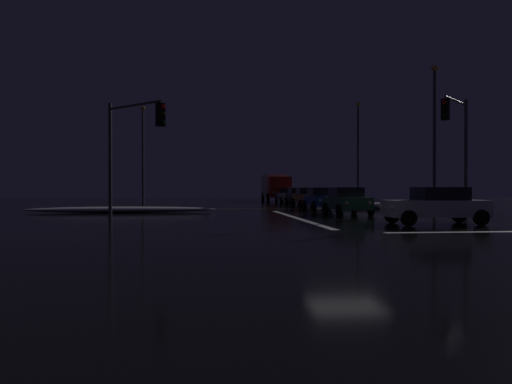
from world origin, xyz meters
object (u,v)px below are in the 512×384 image
at_px(traffic_signal_nw, 131,137).
at_px(streetlamp_right_far, 358,146).
at_px(streetlamp_right_near, 435,127).
at_px(sedan_blue, 322,198).
at_px(sedan_black, 299,196).
at_px(box_truck, 275,186).
at_px(sedan_orange, 308,197).
at_px(sedan_silver, 287,195).
at_px(traffic_signal_ne, 458,135).
at_px(streetlamp_left_far, 143,148).
at_px(sedan_white_crossing, 436,205).
at_px(sedan_green, 347,201).

height_order(traffic_signal_nw, streetlamp_right_far, streetlamp_right_far).
relative_size(streetlamp_right_near, streetlamp_right_far, 0.97).
height_order(sedan_blue, sedan_black, same).
bearing_deg(box_truck, streetlamp_right_near, -77.58).
height_order(streetlamp_right_near, streetlamp_right_far, streetlamp_right_far).
bearing_deg(streetlamp_right_far, sedan_blue, -117.69).
height_order(sedan_orange, streetlamp_right_near, streetlamp_right_near).
xyz_separation_m(box_truck, traffic_signal_nw, (-12.06, -34.48, 2.28)).
distance_m(sedan_black, sedan_silver, 6.16).
distance_m(sedan_blue, traffic_signal_ne, 11.45).
xyz_separation_m(box_truck, streetlamp_left_far, (-13.96, -12.08, 3.49)).
bearing_deg(sedan_orange, sedan_silver, 88.51).
bearing_deg(traffic_signal_ne, sedan_silver, 98.72).
distance_m(sedan_white_crossing, streetlamp_right_far, 27.60).
xyz_separation_m(sedan_orange, traffic_signal_ne, (4.53, -15.77, 3.50)).
relative_size(streetlamp_left_far, streetlamp_right_far, 0.92).
distance_m(sedan_silver, streetlamp_right_far, 9.29).
bearing_deg(traffic_signal_ne, sedan_black, 101.14).
height_order(sedan_green, traffic_signal_ne, traffic_signal_ne).
height_order(sedan_green, box_truck, box_truck).
height_order(sedan_blue, traffic_signal_ne, traffic_signal_ne).
bearing_deg(sedan_white_crossing, box_truck, 91.72).
bearing_deg(sedan_silver, streetlamp_left_far, -159.42).
distance_m(box_truck, sedan_white_crossing, 38.82).
xyz_separation_m(sedan_blue, box_truck, (0.33, 24.49, 0.91)).
xyz_separation_m(sedan_blue, sedan_orange, (0.29, 6.00, 0.00)).
distance_m(sedan_silver, sedan_white_crossing, 32.07).
relative_size(box_truck, traffic_signal_ne, 1.31).
distance_m(sedan_black, traffic_signal_nw, 25.06).
relative_size(sedan_silver, streetlamp_left_far, 0.48).
height_order(sedan_blue, sedan_silver, same).
distance_m(sedan_blue, sedan_orange, 6.00).
bearing_deg(traffic_signal_nw, sedan_blue, 40.39).
bearing_deg(sedan_silver, traffic_signal_nw, -113.96).
xyz_separation_m(sedan_black, traffic_signal_ne, (4.21, -21.37, 3.50)).
bearing_deg(sedan_silver, sedan_black, -89.83).
height_order(sedan_black, traffic_signal_nw, traffic_signal_nw).
bearing_deg(sedan_blue, box_truck, 89.23).
distance_m(box_truck, streetlamp_left_far, 18.79).
xyz_separation_m(sedan_white_crossing, streetlamp_right_far, (5.02, 26.72, 4.77)).
xyz_separation_m(traffic_signal_ne, streetlamp_left_far, (-18.45, 22.20, 0.89)).
bearing_deg(sedan_orange, streetlamp_right_far, 45.88).
distance_m(sedan_green, streetlamp_right_far, 20.19).
xyz_separation_m(sedan_green, streetlamp_right_far, (6.51, 18.50, 4.77)).
relative_size(sedan_orange, traffic_signal_ne, 0.69).
xyz_separation_m(sedan_blue, sedan_black, (0.61, 11.59, 0.00)).
bearing_deg(streetlamp_left_far, streetlamp_right_near, -38.45).
relative_size(traffic_signal_ne, traffic_signal_nw, 1.09).
xyz_separation_m(sedan_green, traffic_signal_nw, (-11.74, -3.90, 3.19)).
bearing_deg(streetlamp_right_far, streetlamp_left_far, 180.00).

